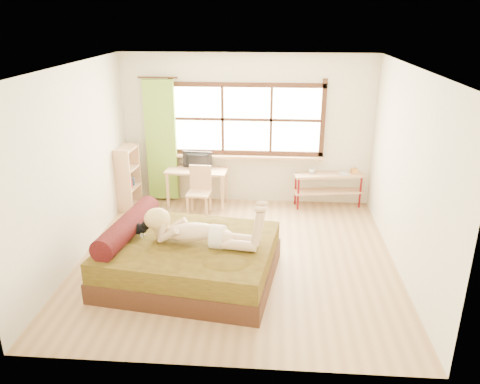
# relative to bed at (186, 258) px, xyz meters

# --- Properties ---
(floor) EXTENTS (4.50, 4.50, 0.00)m
(floor) POSITION_rel_bed_xyz_m (0.63, 0.59, -0.30)
(floor) COLOR #9E754C
(floor) RESTS_ON ground
(ceiling) EXTENTS (4.50, 4.50, 0.00)m
(ceiling) POSITION_rel_bed_xyz_m (0.63, 0.59, 2.40)
(ceiling) COLOR white
(ceiling) RESTS_ON wall_back
(wall_back) EXTENTS (4.50, 0.00, 4.50)m
(wall_back) POSITION_rel_bed_xyz_m (0.63, 2.84, 1.05)
(wall_back) COLOR silver
(wall_back) RESTS_ON floor
(wall_front) EXTENTS (4.50, 0.00, 4.50)m
(wall_front) POSITION_rel_bed_xyz_m (0.63, -1.66, 1.05)
(wall_front) COLOR silver
(wall_front) RESTS_ON floor
(wall_left) EXTENTS (0.00, 4.50, 4.50)m
(wall_left) POSITION_rel_bed_xyz_m (-1.62, 0.59, 1.05)
(wall_left) COLOR silver
(wall_left) RESTS_ON floor
(wall_right) EXTENTS (0.00, 4.50, 4.50)m
(wall_right) POSITION_rel_bed_xyz_m (2.88, 0.59, 1.05)
(wall_right) COLOR silver
(wall_right) RESTS_ON floor
(window) EXTENTS (2.80, 0.16, 1.46)m
(window) POSITION_rel_bed_xyz_m (0.63, 2.81, 1.21)
(window) COLOR #FFEDBF
(window) RESTS_ON wall_back
(curtain) EXTENTS (0.55, 0.10, 2.20)m
(curtain) POSITION_rel_bed_xyz_m (-0.92, 2.72, 0.85)
(curtain) COLOR olive
(curtain) RESTS_ON wall_back
(bed) EXTENTS (2.41, 2.03, 0.83)m
(bed) POSITION_rel_bed_xyz_m (0.00, 0.00, 0.00)
(bed) COLOR #351A10
(bed) RESTS_ON floor
(woman) EXTENTS (1.57, 0.65, 0.66)m
(woman) POSITION_rel_bed_xyz_m (0.20, -0.06, 0.58)
(woman) COLOR #D7B08A
(woman) RESTS_ON bed
(kitten) EXTENTS (0.34, 0.18, 0.26)m
(kitten) POSITION_rel_bed_xyz_m (-0.67, 0.09, 0.38)
(kitten) COLOR black
(kitten) RESTS_ON bed
(desk) EXTENTS (1.12, 0.57, 0.68)m
(desk) POSITION_rel_bed_xyz_m (-0.26, 2.54, 0.30)
(desk) COLOR tan
(desk) RESTS_ON floor
(monitor) EXTENTS (0.54, 0.11, 0.31)m
(monitor) POSITION_rel_bed_xyz_m (-0.26, 2.59, 0.54)
(monitor) COLOR black
(monitor) RESTS_ON desk
(chair) EXTENTS (0.41, 0.41, 0.86)m
(chair) POSITION_rel_bed_xyz_m (-0.15, 2.17, 0.18)
(chair) COLOR tan
(chair) RESTS_ON floor
(pipe_shelf) EXTENTS (1.28, 0.51, 0.70)m
(pipe_shelf) POSITION_rel_bed_xyz_m (2.14, 2.66, 0.16)
(pipe_shelf) COLOR tan
(pipe_shelf) RESTS_ON floor
(cup) EXTENTS (0.13, 0.13, 0.09)m
(cup) POSITION_rel_bed_xyz_m (1.82, 2.66, 0.37)
(cup) COLOR gray
(cup) RESTS_ON pipe_shelf
(book) EXTENTS (0.17, 0.22, 0.01)m
(book) POSITION_rel_bed_xyz_m (2.32, 2.66, 0.33)
(book) COLOR gray
(book) RESTS_ON pipe_shelf
(bookshelf) EXTENTS (0.33, 0.52, 1.14)m
(bookshelf) POSITION_rel_bed_xyz_m (-1.45, 2.29, 0.28)
(bookshelf) COLOR tan
(bookshelf) RESTS_ON floor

